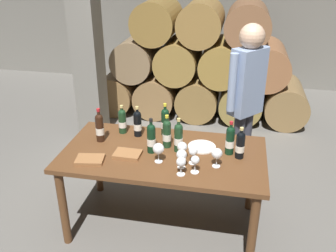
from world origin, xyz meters
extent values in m
plane|color=#66635E|center=(0.00, 0.00, 0.00)|extent=(14.00, 14.00, 0.00)
cube|color=slate|center=(0.00, 4.20, 1.40)|extent=(10.00, 0.24, 2.80)
cylinder|color=olive|center=(-1.26, 2.60, 0.30)|extent=(0.60, 0.90, 0.60)
cylinder|color=olive|center=(-0.63, 2.60, 0.30)|extent=(0.60, 0.90, 0.60)
cylinder|color=olive|center=(0.00, 2.60, 0.30)|extent=(0.60, 0.90, 0.60)
cylinder|color=olive|center=(0.63, 2.60, 0.30)|extent=(0.60, 0.90, 0.60)
cylinder|color=olive|center=(1.26, 2.60, 0.30)|extent=(0.60, 0.90, 0.60)
cylinder|color=#7F6749|center=(-0.95, 2.60, 0.85)|extent=(0.60, 0.90, 0.60)
cylinder|color=olive|center=(-0.32, 2.60, 0.85)|extent=(0.60, 0.90, 0.60)
cylinder|color=olive|center=(0.31, 2.60, 0.85)|extent=(0.60, 0.90, 0.60)
cylinder|color=#925F3B|center=(0.95, 2.60, 0.85)|extent=(0.60, 0.90, 0.60)
cylinder|color=olive|center=(-0.63, 2.60, 1.39)|extent=(0.60, 0.90, 0.60)
cylinder|color=olive|center=(0.00, 2.60, 1.39)|extent=(0.60, 0.90, 0.60)
cylinder|color=brown|center=(0.63, 2.60, 1.39)|extent=(0.60, 0.90, 0.60)
cube|color=slate|center=(-1.30, 1.60, 1.30)|extent=(0.32, 0.32, 2.60)
cube|color=brown|center=(0.00, 0.00, 0.74)|extent=(1.70, 0.90, 0.04)
cylinder|color=brown|center=(-0.77, -0.39, 0.36)|extent=(0.07, 0.07, 0.72)
cylinder|color=brown|center=(0.77, -0.39, 0.36)|extent=(0.07, 0.07, 0.72)
cylinder|color=brown|center=(-0.77, 0.39, 0.36)|extent=(0.07, 0.07, 0.72)
cylinder|color=brown|center=(0.77, 0.39, 0.36)|extent=(0.07, 0.07, 0.72)
cylinder|color=black|center=(-0.05, 0.33, 0.87)|extent=(0.07, 0.07, 0.21)
sphere|color=black|center=(-0.05, 0.33, 0.98)|extent=(0.07, 0.07, 0.07)
cylinder|color=black|center=(-0.05, 0.33, 1.01)|extent=(0.03, 0.03, 0.07)
cylinder|color=gold|center=(-0.05, 0.33, 1.05)|extent=(0.03, 0.03, 0.02)
cylinder|color=silver|center=(-0.05, 0.33, 0.86)|extent=(0.07, 0.07, 0.06)
cylinder|color=#19381E|center=(0.01, 0.10, 0.86)|extent=(0.07, 0.07, 0.21)
sphere|color=#19381E|center=(0.01, 0.10, 0.97)|extent=(0.07, 0.07, 0.07)
cylinder|color=#19381E|center=(0.01, 0.10, 1.00)|extent=(0.03, 0.03, 0.06)
cylinder|color=gold|center=(0.01, 0.10, 1.04)|extent=(0.03, 0.03, 0.02)
cylinder|color=silver|center=(0.01, 0.10, 0.85)|extent=(0.07, 0.07, 0.06)
cylinder|color=black|center=(-0.29, 0.26, 0.86)|extent=(0.07, 0.07, 0.20)
sphere|color=black|center=(-0.29, 0.26, 0.97)|extent=(0.07, 0.07, 0.07)
cylinder|color=black|center=(-0.29, 0.26, 0.99)|extent=(0.03, 0.03, 0.06)
cylinder|color=tan|center=(-0.29, 0.26, 1.03)|extent=(0.03, 0.03, 0.02)
cylinder|color=silver|center=(-0.29, 0.26, 0.85)|extent=(0.07, 0.07, 0.06)
cylinder|color=black|center=(0.63, 0.04, 0.85)|extent=(0.07, 0.07, 0.19)
sphere|color=black|center=(0.63, 0.04, 0.96)|extent=(0.07, 0.07, 0.07)
cylinder|color=black|center=(0.63, 0.04, 0.98)|extent=(0.03, 0.03, 0.06)
cylinder|color=tan|center=(0.63, 0.04, 1.02)|extent=(0.03, 0.03, 0.02)
cylinder|color=silver|center=(0.63, 0.04, 0.85)|extent=(0.07, 0.07, 0.06)
cylinder|color=black|center=(-0.10, -0.01, 0.87)|extent=(0.07, 0.07, 0.21)
sphere|color=black|center=(-0.10, -0.01, 0.98)|extent=(0.07, 0.07, 0.07)
cylinder|color=black|center=(-0.10, -0.01, 1.01)|extent=(0.03, 0.03, 0.07)
cylinder|color=black|center=(-0.10, -0.01, 1.05)|extent=(0.03, 0.03, 0.02)
cylinder|color=silver|center=(-0.10, -0.01, 0.86)|extent=(0.07, 0.07, 0.06)
cylinder|color=black|center=(0.54, 0.09, 0.86)|extent=(0.07, 0.07, 0.21)
sphere|color=black|center=(0.54, 0.09, 0.97)|extent=(0.07, 0.07, 0.07)
cylinder|color=black|center=(0.54, 0.09, 1.00)|extent=(0.03, 0.03, 0.06)
cylinder|color=#B21E23|center=(0.54, 0.09, 1.04)|extent=(0.03, 0.03, 0.02)
cylinder|color=silver|center=(0.54, 0.09, 0.85)|extent=(0.07, 0.07, 0.06)
cylinder|color=#19381E|center=(0.12, 0.05, 0.87)|extent=(0.07, 0.07, 0.21)
sphere|color=#19381E|center=(0.12, 0.05, 0.98)|extent=(0.07, 0.07, 0.07)
cylinder|color=#19381E|center=(0.12, 0.05, 1.00)|extent=(0.03, 0.03, 0.07)
cylinder|color=tan|center=(0.12, 0.05, 1.05)|extent=(0.03, 0.03, 0.02)
cylinder|color=silver|center=(0.12, 0.05, 0.85)|extent=(0.07, 0.07, 0.06)
cylinder|color=#19381E|center=(-0.45, 0.29, 0.85)|extent=(0.07, 0.07, 0.19)
sphere|color=#19381E|center=(-0.45, 0.29, 0.96)|extent=(0.07, 0.07, 0.07)
cylinder|color=#19381E|center=(-0.45, 0.29, 0.98)|extent=(0.03, 0.03, 0.06)
cylinder|color=tan|center=(-0.45, 0.29, 1.02)|extent=(0.03, 0.03, 0.02)
cylinder|color=silver|center=(-0.45, 0.29, 0.85)|extent=(0.07, 0.07, 0.06)
cylinder|color=black|center=(-0.59, 0.09, 0.87)|extent=(0.07, 0.07, 0.22)
sphere|color=black|center=(-0.59, 0.09, 0.98)|extent=(0.07, 0.07, 0.07)
cylinder|color=black|center=(-0.59, 0.09, 1.01)|extent=(0.03, 0.03, 0.07)
cylinder|color=#B21E23|center=(-0.59, 0.09, 1.06)|extent=(0.03, 0.03, 0.02)
cylinder|color=silver|center=(-0.59, 0.09, 0.86)|extent=(0.07, 0.07, 0.06)
cylinder|color=white|center=(0.19, -0.21, 0.76)|extent=(0.06, 0.06, 0.00)
cylinder|color=white|center=(0.19, -0.21, 0.80)|extent=(0.01, 0.01, 0.07)
sphere|color=white|center=(0.19, -0.21, 0.87)|extent=(0.08, 0.08, 0.08)
cylinder|color=white|center=(0.20, -0.31, 0.76)|extent=(0.06, 0.06, 0.00)
cylinder|color=white|center=(0.20, -0.31, 0.80)|extent=(0.01, 0.01, 0.07)
sphere|color=white|center=(0.20, -0.31, 0.87)|extent=(0.08, 0.08, 0.08)
cylinder|color=white|center=(0.17, -0.08, 0.76)|extent=(0.06, 0.06, 0.00)
cylinder|color=white|center=(0.17, -0.08, 0.80)|extent=(0.01, 0.01, 0.07)
sphere|color=white|center=(0.17, -0.08, 0.87)|extent=(0.08, 0.08, 0.08)
cylinder|color=white|center=(0.30, -0.25, 0.76)|extent=(0.06, 0.06, 0.00)
cylinder|color=white|center=(0.30, -0.25, 0.80)|extent=(0.01, 0.01, 0.07)
sphere|color=white|center=(0.30, -0.25, 0.87)|extent=(0.07, 0.07, 0.07)
cylinder|color=white|center=(0.27, -0.12, 0.76)|extent=(0.06, 0.06, 0.00)
cylinder|color=white|center=(0.27, -0.12, 0.80)|extent=(0.01, 0.01, 0.07)
sphere|color=white|center=(0.27, -0.12, 0.87)|extent=(0.07, 0.07, 0.07)
cylinder|color=white|center=(0.45, -0.14, 0.76)|extent=(0.06, 0.06, 0.00)
cylinder|color=white|center=(0.45, -0.14, 0.80)|extent=(0.01, 0.01, 0.07)
sphere|color=white|center=(0.45, -0.14, 0.88)|extent=(0.09, 0.09, 0.09)
cylinder|color=white|center=(-0.01, -0.16, 0.76)|extent=(0.06, 0.06, 0.00)
cylinder|color=white|center=(-0.01, -0.16, 0.80)|extent=(0.01, 0.01, 0.07)
sphere|color=white|center=(-0.01, -0.16, 0.88)|extent=(0.09, 0.09, 0.09)
cube|color=#936038|center=(-0.28, -0.11, 0.77)|extent=(0.22, 0.16, 0.03)
cube|color=#936038|center=(-0.55, -0.26, 0.77)|extent=(0.24, 0.19, 0.03)
cylinder|color=white|center=(0.31, 0.14, 0.77)|extent=(0.24, 0.24, 0.01)
cylinder|color=#383842|center=(0.69, 0.79, 0.43)|extent=(0.11, 0.11, 0.85)
cylinder|color=#383842|center=(0.62, 0.71, 0.43)|extent=(0.11, 0.11, 0.85)
cube|color=#8499BC|center=(0.65, 0.75, 1.17)|extent=(0.35, 0.36, 0.64)
cylinder|color=#8499BC|center=(0.79, 0.91, 1.21)|extent=(0.08, 0.08, 0.54)
cylinder|color=#8499BC|center=(0.52, 0.59, 1.21)|extent=(0.08, 0.08, 0.54)
sphere|color=tan|center=(0.65, 0.75, 1.60)|extent=(0.23, 0.23, 0.23)
camera|label=1|loc=(0.56, -2.61, 2.29)|focal=39.16mm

